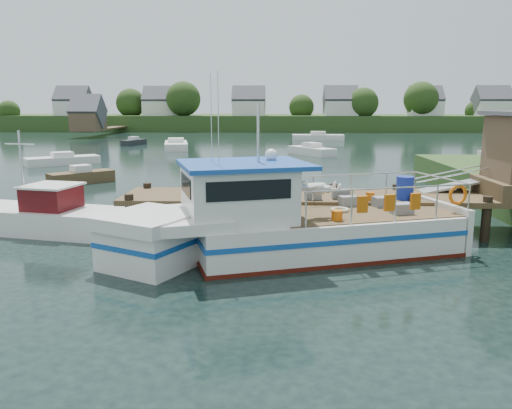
{
  "coord_description": "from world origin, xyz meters",
  "views": [
    {
      "loc": [
        -0.43,
        -18.45,
        4.66
      ],
      "look_at": [
        -1.0,
        -1.5,
        1.3
      ],
      "focal_mm": 35.0,
      "sensor_mm": 36.0,
      "label": 1
    }
  ],
  "objects_px": {
    "lobster_boat": "(283,224)",
    "moored_a": "(63,160)",
    "moored_rowboat": "(81,176)",
    "moored_d": "(176,145)",
    "moored_e": "(134,142)",
    "moored_far": "(318,137)",
    "dock": "(461,173)",
    "moored_b": "(312,150)",
    "work_boat": "(35,216)"
  },
  "relations": [
    {
      "from": "moored_rowboat",
      "to": "moored_far",
      "type": "xyz_separation_m",
      "value": [
        17.99,
        39.93,
        0.03
      ]
    },
    {
      "from": "lobster_boat",
      "to": "moored_b",
      "type": "relative_size",
      "value": 2.06
    },
    {
      "from": "moored_rowboat",
      "to": "moored_b",
      "type": "distance_m",
      "value": 23.98
    },
    {
      "from": "dock",
      "to": "lobster_boat",
      "type": "relative_size",
      "value": 1.44
    },
    {
      "from": "lobster_boat",
      "to": "moored_a",
      "type": "distance_m",
      "value": 29.88
    },
    {
      "from": "moored_rowboat",
      "to": "moored_d",
      "type": "xyz_separation_m",
      "value": [
        1.07,
        24.86,
        0.03
      ]
    },
    {
      "from": "dock",
      "to": "moored_rowboat",
      "type": "xyz_separation_m",
      "value": [
        -18.68,
        11.47,
        -1.83
      ]
    },
    {
      "from": "moored_far",
      "to": "moored_e",
      "type": "distance_m",
      "value": 25.05
    },
    {
      "from": "lobster_boat",
      "to": "moored_b",
      "type": "bearing_deg",
      "value": 66.74
    },
    {
      "from": "moored_rowboat",
      "to": "moored_d",
      "type": "distance_m",
      "value": 24.88
    },
    {
      "from": "lobster_boat",
      "to": "moored_e",
      "type": "height_order",
      "value": "lobster_boat"
    },
    {
      "from": "work_boat",
      "to": "moored_a",
      "type": "bearing_deg",
      "value": 122.74
    },
    {
      "from": "moored_d",
      "to": "moored_e",
      "type": "xyz_separation_m",
      "value": [
        -6.22,
        5.47,
        -0.06
      ]
    },
    {
      "from": "lobster_boat",
      "to": "work_boat",
      "type": "xyz_separation_m",
      "value": [
        -9.26,
        2.88,
        -0.42
      ]
    },
    {
      "from": "moored_a",
      "to": "moored_e",
      "type": "relative_size",
      "value": 1.44
    },
    {
      "from": "dock",
      "to": "moored_far",
      "type": "distance_m",
      "value": 51.43
    },
    {
      "from": "moored_a",
      "to": "moored_e",
      "type": "height_order",
      "value": "moored_a"
    },
    {
      "from": "moored_d",
      "to": "moored_e",
      "type": "relative_size",
      "value": 1.88
    },
    {
      "from": "moored_e",
      "to": "work_boat",
      "type": "bearing_deg",
      "value": -70.4
    },
    {
      "from": "work_boat",
      "to": "moored_e",
      "type": "distance_m",
      "value": 42.95
    },
    {
      "from": "moored_rowboat",
      "to": "moored_d",
      "type": "height_order",
      "value": "moored_d"
    },
    {
      "from": "moored_b",
      "to": "moored_e",
      "type": "distance_m",
      "value": 23.86
    },
    {
      "from": "dock",
      "to": "moored_b",
      "type": "relative_size",
      "value": 2.95
    },
    {
      "from": "dock",
      "to": "moored_a",
      "type": "distance_m",
      "value": 31.92
    },
    {
      "from": "dock",
      "to": "moored_a",
      "type": "xyz_separation_m",
      "value": [
        -23.89,
        21.09,
        -1.86
      ]
    },
    {
      "from": "dock",
      "to": "lobster_boat",
      "type": "bearing_deg",
      "value": -153.62
    },
    {
      "from": "work_boat",
      "to": "moored_rowboat",
      "type": "xyz_separation_m",
      "value": [
        -2.79,
        11.88,
        -0.19
      ]
    },
    {
      "from": "moored_rowboat",
      "to": "moored_e",
      "type": "bearing_deg",
      "value": 86.0
    },
    {
      "from": "work_boat",
      "to": "moored_a",
      "type": "height_order",
      "value": "work_boat"
    },
    {
      "from": "lobster_boat",
      "to": "moored_e",
      "type": "distance_m",
      "value": 48.26
    },
    {
      "from": "work_boat",
      "to": "moored_a",
      "type": "relative_size",
      "value": 1.27
    },
    {
      "from": "moored_d",
      "to": "moored_far",
      "type": "bearing_deg",
      "value": 60.52
    },
    {
      "from": "lobster_boat",
      "to": "work_boat",
      "type": "bearing_deg",
      "value": 145.38
    },
    {
      "from": "work_boat",
      "to": "moored_a",
      "type": "xyz_separation_m",
      "value": [
        -8.0,
        21.5,
        -0.22
      ]
    },
    {
      "from": "moored_e",
      "to": "moored_b",
      "type": "bearing_deg",
      "value": -21.27
    },
    {
      "from": "moored_a",
      "to": "moored_d",
      "type": "height_order",
      "value": "moored_d"
    },
    {
      "from": "work_boat",
      "to": "moored_d",
      "type": "xyz_separation_m",
      "value": [
        -1.72,
        36.74,
        -0.15
      ]
    },
    {
      "from": "moored_rowboat",
      "to": "moored_a",
      "type": "distance_m",
      "value": 10.94
    },
    {
      "from": "lobster_boat",
      "to": "moored_a",
      "type": "height_order",
      "value": "lobster_boat"
    },
    {
      "from": "lobster_boat",
      "to": "moored_e",
      "type": "relative_size",
      "value": 2.94
    },
    {
      "from": "moored_b",
      "to": "moored_e",
      "type": "height_order",
      "value": "moored_b"
    },
    {
      "from": "moored_e",
      "to": "moored_far",
      "type": "bearing_deg",
      "value": 31.47
    },
    {
      "from": "work_boat",
      "to": "moored_d",
      "type": "distance_m",
      "value": 36.78
    },
    {
      "from": "moored_rowboat",
      "to": "moored_e",
      "type": "relative_size",
      "value": 0.94
    },
    {
      "from": "moored_rowboat",
      "to": "moored_d",
      "type": "bearing_deg",
      "value": 73.9
    },
    {
      "from": "work_boat",
      "to": "moored_b",
      "type": "distance_m",
      "value": 32.75
    },
    {
      "from": "lobster_boat",
      "to": "moored_a",
      "type": "relative_size",
      "value": 2.04
    },
    {
      "from": "dock",
      "to": "lobster_boat",
      "type": "height_order",
      "value": "lobster_boat"
    },
    {
      "from": "work_boat",
      "to": "moored_e",
      "type": "height_order",
      "value": "work_boat"
    },
    {
      "from": "moored_a",
      "to": "moored_d",
      "type": "bearing_deg",
      "value": 51.86
    }
  ]
}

